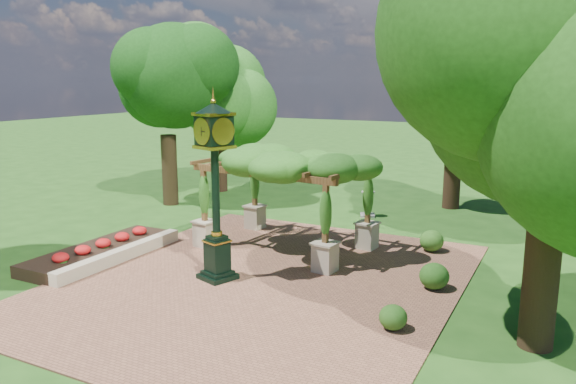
% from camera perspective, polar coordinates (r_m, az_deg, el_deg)
% --- Properties ---
extents(ground, '(120.00, 120.00, 0.00)m').
position_cam_1_polar(ground, '(14.61, -4.57, -10.22)').
color(ground, '#1E4714').
rests_on(ground, ground).
extents(brick_plaza, '(10.00, 12.00, 0.04)m').
position_cam_1_polar(brick_plaza, '(15.41, -2.59, -8.96)').
color(brick_plaza, brown).
rests_on(brick_plaza, ground).
extents(border_wall, '(0.35, 5.00, 0.40)m').
position_cam_1_polar(border_wall, '(17.63, -16.59, -6.17)').
color(border_wall, '#C6B793').
rests_on(border_wall, ground).
extents(flower_bed, '(1.50, 5.00, 0.36)m').
position_cam_1_polar(flower_bed, '(18.25, -18.64, -5.77)').
color(flower_bed, red).
rests_on(flower_bed, ground).
extents(pedestal_clock, '(1.21, 1.21, 4.85)m').
position_cam_1_polar(pedestal_clock, '(14.87, -7.42, 1.71)').
color(pedestal_clock, black).
rests_on(pedestal_clock, brick_plaza).
extents(pergola, '(5.54, 3.82, 3.28)m').
position_cam_1_polar(pergola, '(17.69, -0.26, 2.67)').
color(pergola, '#BCAE8C').
rests_on(pergola, brick_plaza).
extents(sundial, '(0.73, 0.73, 1.02)m').
position_cam_1_polar(sundial, '(22.55, 8.11, -1.37)').
color(sundial, gray).
rests_on(sundial, ground).
extents(shrub_front, '(0.70, 0.70, 0.55)m').
position_cam_1_polar(shrub_front, '(12.63, 10.63, -12.41)').
color(shrub_front, '#265217').
rests_on(shrub_front, brick_plaza).
extents(shrub_mid, '(0.92, 0.92, 0.69)m').
position_cam_1_polar(shrub_mid, '(15.12, 14.63, -8.27)').
color(shrub_mid, '#234F16').
rests_on(shrub_mid, brick_plaza).
extents(shrub_back, '(0.98, 0.98, 0.67)m').
position_cam_1_polar(shrub_back, '(18.31, 14.39, -4.83)').
color(shrub_back, '#34691E').
rests_on(shrub_back, brick_plaza).
extents(tree_west_near, '(4.07, 4.07, 7.85)m').
position_cam_1_polar(tree_west_near, '(24.58, -12.31, 11.13)').
color(tree_west_near, '#302213').
rests_on(tree_west_near, ground).
extents(tree_west_far, '(4.19, 4.19, 7.34)m').
position_cam_1_polar(tree_west_far, '(27.29, -7.11, 10.56)').
color(tree_west_far, black).
rests_on(tree_west_far, ground).
extents(tree_north, '(3.78, 3.78, 7.41)m').
position_cam_1_polar(tree_north, '(24.35, 16.83, 10.16)').
color(tree_north, '#342015').
rests_on(tree_north, ground).
extents(tree_east_near, '(4.76, 4.76, 7.80)m').
position_cam_1_polar(tree_east_near, '(11.78, 25.85, 10.23)').
color(tree_east_near, '#362415').
rests_on(tree_east_near, ground).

